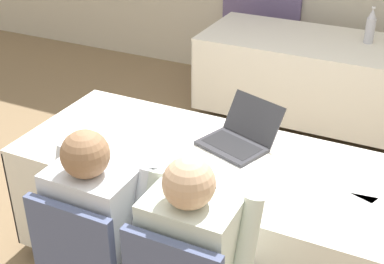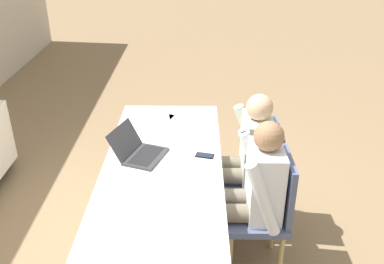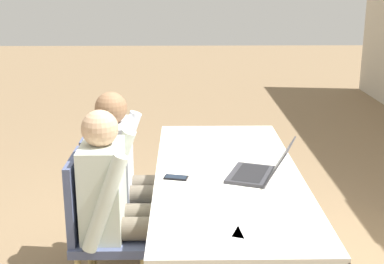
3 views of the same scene
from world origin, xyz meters
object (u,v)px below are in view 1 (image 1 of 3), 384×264
Objects in this scene: laptop at (238,138)px; cell_phone at (202,191)px; person_checkered_shirt at (105,224)px; person_white_shirt at (198,255)px; water_bottle at (371,27)px.

cell_phone is (0.01, -0.48, -0.04)m from laptop.
person_checkered_shirt reaches higher than cell_phone.
person_checkered_shirt reaches higher than laptop.
cell_phone is 0.13× the size of person_white_shirt.
person_checkered_shirt and person_white_shirt have the same top height.
person_white_shirt reaches higher than cell_phone.
cell_phone is at bearing -69.01° from laptop.
laptop is 0.87m from person_checkered_shirt.
laptop reaches higher than cell_phone.
person_checkered_shirt is (-0.32, -0.32, -0.07)m from cell_phone.
person_white_shirt is (-0.19, -2.77, -0.20)m from water_bottle.
water_bottle is 0.25× the size of person_white_shirt.
laptop is 0.48m from cell_phone.
water_bottle is at bearing -103.16° from person_checkered_shirt.
cell_phone is at bearing -135.06° from person_checkered_shirt.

